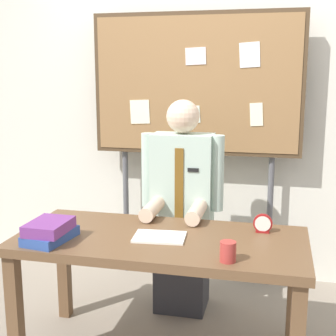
% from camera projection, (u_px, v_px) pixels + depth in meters
% --- Properties ---
extents(back_wall, '(6.40, 0.08, 2.70)m').
position_uv_depth(back_wall, '(200.00, 106.00, 3.71)').
color(back_wall, silver).
rests_on(back_wall, ground_plane).
extents(desk, '(1.59, 0.73, 0.72)m').
position_uv_depth(desk, '(161.00, 253.00, 2.62)').
color(desk, brown).
rests_on(desk, ground_plane).
extents(person, '(0.55, 0.56, 1.44)m').
position_uv_depth(person, '(182.00, 215.00, 3.18)').
color(person, '#2D2D33').
rests_on(person, ground_plane).
extents(bulletin_board, '(1.55, 0.09, 2.04)m').
position_uv_depth(bulletin_board, '(196.00, 88.00, 3.48)').
color(bulletin_board, '#4C3823').
rests_on(bulletin_board, ground_plane).
extents(book_stack, '(0.23, 0.32, 0.11)m').
position_uv_depth(book_stack, '(50.00, 231.00, 2.53)').
color(book_stack, '#2D4C99').
rests_on(book_stack, desk).
extents(open_notebook, '(0.30, 0.22, 0.01)m').
position_uv_depth(open_notebook, '(160.00, 237.00, 2.58)').
color(open_notebook, white).
rests_on(open_notebook, desk).
extents(desk_clock, '(0.11, 0.04, 0.11)m').
position_uv_depth(desk_clock, '(263.00, 224.00, 2.67)').
color(desk_clock, maroon).
rests_on(desk_clock, desk).
extents(coffee_mug, '(0.08, 0.08, 0.10)m').
position_uv_depth(coffee_mug, '(228.00, 252.00, 2.26)').
color(coffee_mug, '#B23833').
rests_on(coffee_mug, desk).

